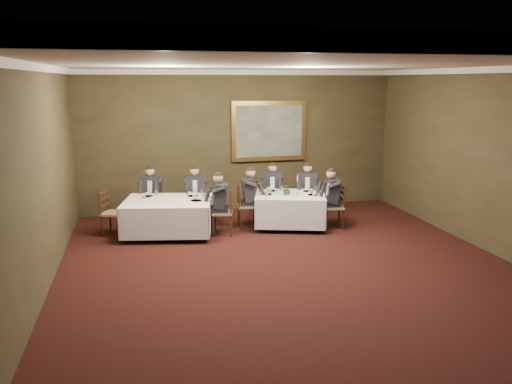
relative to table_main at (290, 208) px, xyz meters
name	(u,v)px	position (x,y,z in m)	size (l,w,h in m)	color
ground	(301,281)	(-0.75, -3.04, -0.45)	(10.00, 10.00, 0.00)	black
ceiling	(305,63)	(-0.75, -3.04, 3.05)	(8.00, 10.00, 0.10)	silver
back_wall	(240,141)	(-0.75, 1.96, 1.30)	(8.00, 0.10, 3.50)	#322D19
left_wall	(31,190)	(-4.75, -3.04, 1.30)	(0.10, 10.00, 3.50)	#322D19
crown_molding	(305,67)	(-0.75, -3.04, 2.99)	(8.00, 10.00, 0.12)	white
table_main	(290,208)	(0.00, 0.00, 0.00)	(1.83, 1.58, 0.67)	black
table_second	(168,214)	(-2.71, 0.05, 0.00)	(2.09, 1.74, 0.67)	black
chair_main_backleft	(272,206)	(-0.17, 0.88, -0.17)	(0.54, 0.53, 1.00)	olive
diner_main_backleft	(272,197)	(-0.17, 0.87, 0.06)	(0.52, 0.58, 1.35)	black
chair_main_backright	(307,206)	(0.63, 0.65, -0.17)	(0.56, 0.54, 1.00)	olive
diner_main_backright	(307,197)	(0.62, 0.63, 0.06)	(0.54, 0.59, 1.35)	black
chair_main_endleft	(247,214)	(-0.94, 0.28, -0.17)	(0.47, 0.49, 1.00)	olive
diner_main_endleft	(247,204)	(-0.93, 0.28, 0.06)	(0.52, 0.45, 1.35)	black
chair_main_endright	(334,215)	(0.94, -0.28, -0.17)	(0.48, 0.50, 1.00)	olive
diner_main_endright	(333,206)	(0.93, -0.28, 0.06)	(0.54, 0.47, 1.35)	black
chair_sec_backleft	(153,211)	(-3.01, 1.08, -0.17)	(0.54, 0.52, 1.00)	olive
diner_sec_backleft	(152,201)	(-3.01, 1.07, 0.06)	(0.51, 0.57, 1.35)	black
chair_sec_backright	(195,210)	(-2.03, 0.88, -0.17)	(0.47, 0.45, 1.00)	olive
diner_sec_backright	(195,201)	(-2.03, 0.87, 0.06)	(0.44, 0.51, 1.35)	black
chair_sec_endright	(223,221)	(-1.56, -0.18, -0.17)	(0.51, 0.52, 1.00)	olive
diner_sec_endright	(222,211)	(-1.57, -0.18, 0.06)	(0.56, 0.49, 1.35)	black
chair_sec_endleft	(113,222)	(-3.85, 0.28, -0.17)	(0.56, 0.57, 1.00)	olive
centerpiece	(287,188)	(-0.09, -0.05, 0.46)	(0.27, 0.23, 0.29)	#2D5926
candlestick	(297,187)	(0.13, -0.10, 0.48)	(0.07, 0.07, 0.45)	#BE8B3A
place_setting_table_main	(274,189)	(-0.25, 0.46, 0.35)	(0.33, 0.31, 0.14)	white
place_setting_table_second	(150,194)	(-3.07, 0.56, 0.35)	(0.33, 0.31, 0.14)	white
painting	(269,131)	(0.00, 1.89, 1.54)	(1.93, 0.09, 1.52)	gold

